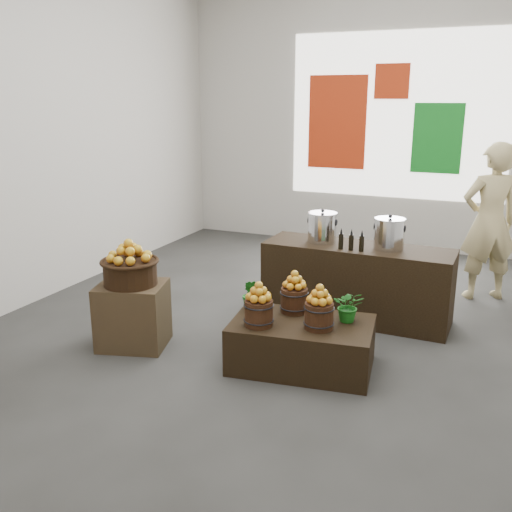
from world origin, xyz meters
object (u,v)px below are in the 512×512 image
at_px(display_table, 302,344).
at_px(shopper, 489,222).
at_px(stock_pot_center, 389,235).
at_px(stock_pot_left, 322,228).
at_px(wicker_basket, 130,273).
at_px(crate, 133,315).
at_px(counter, 356,282).

xyz_separation_m(display_table, shopper, (1.37, 2.54, 0.70)).
bearing_deg(stock_pot_center, stock_pot_left, 178.66).
xyz_separation_m(wicker_basket, stock_pot_center, (2.07, 1.51, 0.22)).
distance_m(crate, stock_pot_left, 2.15).
bearing_deg(stock_pot_center, counter, 178.66).
bearing_deg(counter, stock_pot_center, 0.00).
bearing_deg(display_table, stock_pot_left, 92.77).
height_order(crate, stock_pot_left, stock_pot_left).
distance_m(crate, wicker_basket, 0.42).
bearing_deg(shopper, wicker_basket, 15.40).
xyz_separation_m(crate, counter, (1.77, 1.52, 0.09)).
bearing_deg(stock_pot_center, display_table, -109.64).
xyz_separation_m(crate, display_table, (1.61, 0.20, -0.10)).
distance_m(stock_pot_left, shopper, 2.02).
xyz_separation_m(stock_pot_left, stock_pot_center, (0.71, -0.02, 0.00)).
bearing_deg(counter, display_table, -95.48).
relative_size(wicker_basket, stock_pot_left, 1.63).
xyz_separation_m(crate, stock_pot_center, (2.07, 1.51, 0.64)).
distance_m(display_table, counter, 1.34).
bearing_deg(shopper, stock_pot_left, 9.73).
distance_m(stock_pot_center, shopper, 1.53).
xyz_separation_m(crate, shopper, (2.98, 2.74, 0.60)).
bearing_deg(display_table, stock_pot_center, 62.84).
height_order(counter, stock_pot_center, stock_pot_center).
relative_size(crate, wicker_basket, 1.25).
distance_m(crate, display_table, 1.62).
bearing_deg(stock_pot_left, shopper, 36.92).
xyz_separation_m(stock_pot_center, shopper, (0.91, 1.23, -0.04)).
distance_m(crate, counter, 2.33).
height_order(crate, shopper, shopper).
bearing_deg(display_table, shopper, 54.03).
bearing_deg(counter, shopper, 46.47).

